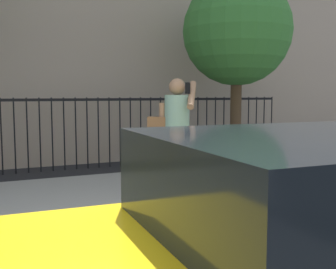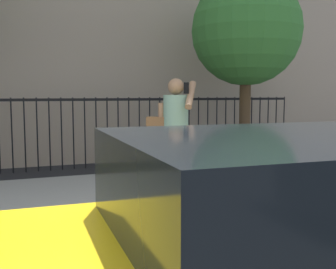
# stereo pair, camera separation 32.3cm
# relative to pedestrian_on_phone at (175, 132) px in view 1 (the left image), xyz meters

# --- Properties ---
(sidewalk) EXTENTS (28.00, 4.40, 0.15)m
(sidewalk) POSITION_rel_pedestrian_on_phone_xyz_m (-1.19, 0.32, -1.08)
(sidewalk) COLOR gray
(sidewalk) RESTS_ON ground
(iron_fence) EXTENTS (12.03, 0.04, 1.60)m
(iron_fence) POSITION_rel_pedestrian_on_phone_xyz_m (-1.19, 4.02, -0.14)
(iron_fence) COLOR black
(iron_fence) RESTS_ON ground
(pedestrian_on_phone) EXTENTS (0.72, 0.62, 1.73)m
(pedestrian_on_phone) POSITION_rel_pedestrian_on_phone_xyz_m (0.00, 0.00, 0.00)
(pedestrian_on_phone) COLOR #936B4C
(pedestrian_on_phone) RESTS_ON sidewalk
(street_bench) EXTENTS (1.60, 0.45, 0.95)m
(street_bench) POSITION_rel_pedestrian_on_phone_xyz_m (1.68, 1.37, -0.51)
(street_bench) COLOR brown
(street_bench) RESTS_ON sidewalk
(street_tree_near) EXTENTS (2.43, 2.43, 4.29)m
(street_tree_near) POSITION_rel_pedestrian_on_phone_xyz_m (2.84, 2.80, 1.90)
(street_tree_near) COLOR #4C3823
(street_tree_near) RESTS_ON ground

